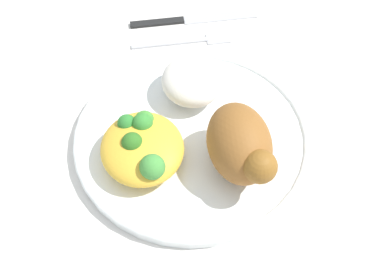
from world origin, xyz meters
TOP-DOWN VIEW (x-y plane):
  - ground_plane at (0.00, 0.00)m, footprint 2.00×2.00m
  - plate at (0.00, 0.00)m, footprint 0.28×0.28m
  - roasted_chicken at (0.05, 0.04)m, footprint 0.11×0.07m
  - rice_pile at (-0.06, 0.01)m, footprint 0.08×0.08m
  - mac_cheese_with_broccoli at (0.02, -0.06)m, footprint 0.10×0.09m
  - fork at (-0.18, 0.03)m, footprint 0.02×0.14m
  - knife at (-0.22, 0.03)m, footprint 0.02×0.19m

SIDE VIEW (x-z plane):
  - ground_plane at x=0.00m, z-range 0.00..0.00m
  - fork at x=-0.18m, z-range 0.00..0.01m
  - knife at x=-0.22m, z-range 0.00..0.01m
  - plate at x=0.00m, z-range 0.00..0.02m
  - mac_cheese_with_broccoli at x=0.02m, z-range 0.01..0.06m
  - rice_pile at x=-0.06m, z-range 0.02..0.06m
  - roasted_chicken at x=0.05m, z-range 0.02..0.09m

